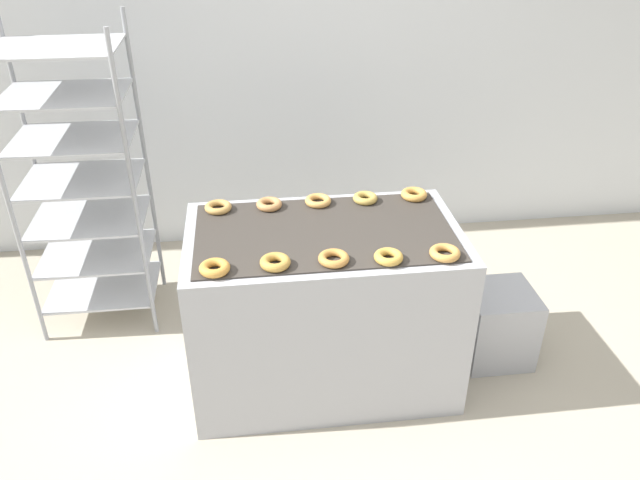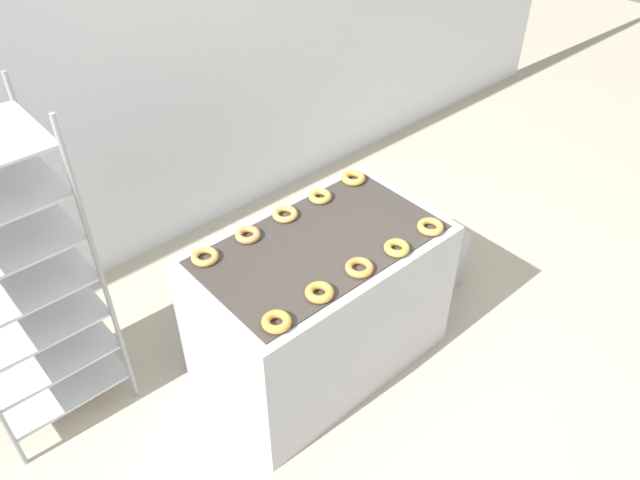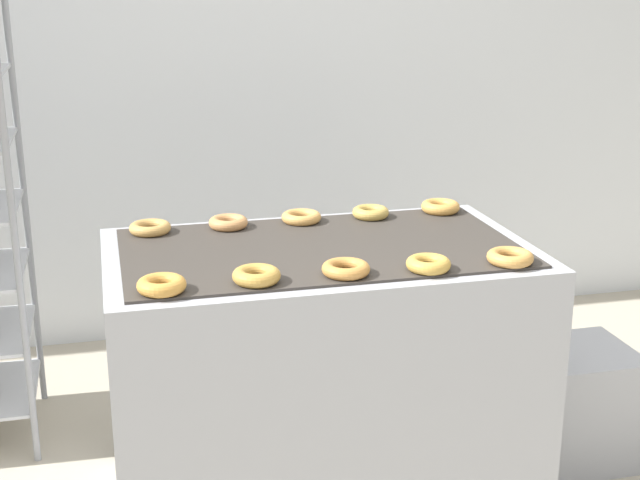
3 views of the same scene
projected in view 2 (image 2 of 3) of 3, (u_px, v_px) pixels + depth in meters
The scene contains 15 objects.
ground_plane at pixel (401, 431), 3.17m from camera, with size 14.00×14.00×0.00m, color #B2A893.
wall_back at pixel (144, 40), 3.51m from camera, with size 8.00×0.05×2.80m.
fryer_machine at pixel (320, 306), 3.26m from camera, with size 1.26×0.75×0.85m.
baking_rack_cart at pixel (15, 281), 2.78m from camera, with size 0.63×0.50×1.68m.
glaze_bin at pixel (427, 258), 3.89m from camera, with size 0.35×0.34×0.40m.
donut_near_leftmost at pixel (276, 322), 2.57m from camera, with size 0.13×0.13×0.04m, color gold.
donut_near_left at pixel (319, 292), 2.70m from camera, with size 0.13×0.13×0.04m, color #BC8C3D.
donut_near_center at pixel (359, 268), 2.83m from camera, with size 0.13×0.13×0.03m, color #C2843D.
donut_near_right at pixel (397, 248), 2.93m from camera, with size 0.12×0.12×0.04m, color gold.
donut_near_rightmost at pixel (430, 227), 3.06m from camera, with size 0.13×0.13×0.03m, color #C88E45.
donut_far_leftmost at pixel (205, 257), 2.89m from camera, with size 0.13×0.13×0.03m, color tan.
donut_far_left at pixel (248, 235), 3.01m from camera, with size 0.12×0.12×0.03m, color tan.
donut_far_center at pixel (285, 214), 3.14m from camera, with size 0.13×0.13×0.03m, color tan.
donut_far_right at pixel (320, 196), 3.26m from camera, with size 0.12×0.12×0.03m, color #BA9847.
donut_far_rightmost at pixel (353, 178), 3.39m from camera, with size 0.13×0.13×0.04m, color gold.
Camera 2 is at (-1.52, -1.10, 2.76)m, focal length 35.00 mm.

